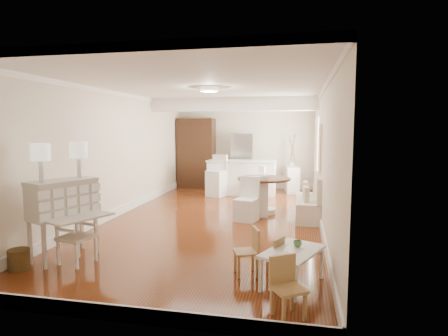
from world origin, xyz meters
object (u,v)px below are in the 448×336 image
(slip_chair_far, at_px, (256,195))
(fridge, at_px, (253,162))
(kids_chair_c, at_px, (289,288))
(pantry_cabinet, at_px, (196,153))
(wicker_basket, at_px, (19,259))
(sideboard, at_px, (292,179))
(dining_table, at_px, (264,195))
(kids_chair_b, at_px, (271,257))
(slip_chair_near, at_px, (246,199))
(bar_stool_left, at_px, (216,176))
(secretary_bureau, at_px, (64,219))
(kids_table, at_px, (292,267))
(breakfast_counter, at_px, (242,178))
(bar_stool_right, at_px, (256,182))
(kids_chair_a, at_px, (246,251))
(gustavian_armchair, at_px, (77,236))

(slip_chair_far, bearing_deg, fridge, -100.87)
(kids_chair_c, relative_size, pantry_cabinet, 0.28)
(wicker_basket, height_order, sideboard, sideboard)
(sideboard, bearing_deg, dining_table, -110.04)
(kids_chair_b, xyz_separation_m, fridge, (-1.16, 7.17, 0.61))
(slip_chair_near, bearing_deg, dining_table, 83.03)
(kids_chair_b, height_order, kids_chair_c, kids_chair_c)
(kids_chair_c, xyz_separation_m, bar_stool_left, (-2.30, 6.74, 0.28))
(secretary_bureau, bearing_deg, kids_table, 18.16)
(kids_chair_c, relative_size, breakfast_counter, 0.32)
(wicker_basket, height_order, slip_chair_far, slip_chair_far)
(slip_chair_near, bearing_deg, kids_chair_c, -62.32)
(kids_chair_b, relative_size, fridge, 0.32)
(kids_chair_c, relative_size, bar_stool_right, 0.72)
(dining_table, distance_m, fridge, 3.48)
(breakfast_counter, bearing_deg, kids_chair_a, -80.52)
(kids_table, bearing_deg, dining_table, 100.68)
(breakfast_counter, bearing_deg, kids_chair_b, -77.50)
(breakfast_counter, height_order, bar_stool_left, bar_stool_left)
(slip_chair_near, height_order, breakfast_counter, breakfast_counter)
(secretary_bureau, height_order, dining_table, secretary_bureau)
(bar_stool_left, bearing_deg, pantry_cabinet, 143.46)
(slip_chair_near, height_order, pantry_cabinet, pantry_cabinet)
(kids_chair_c, xyz_separation_m, pantry_cabinet, (-3.32, 8.23, 0.82))
(wicker_basket, bearing_deg, bar_stool_right, 66.61)
(gustavian_armchair, bearing_deg, bar_stool_right, -5.07)
(breakfast_counter, height_order, bar_stool_right, breakfast_counter)
(secretary_bureau, relative_size, slip_chair_near, 1.29)
(kids_table, xyz_separation_m, sideboard, (-0.18, 7.03, 0.17))
(slip_chair_far, bearing_deg, kids_chair_b, 80.65)
(bar_stool_right, bearing_deg, fridge, 119.15)
(bar_stool_left, bearing_deg, kids_chair_a, -54.35)
(kids_table, xyz_separation_m, slip_chair_near, (-1.05, 3.18, 0.24))
(bar_stool_left, bearing_deg, kids_chair_c, -52.16)
(secretary_bureau, distance_m, dining_table, 4.56)
(breakfast_counter, height_order, pantry_cabinet, pantry_cabinet)
(kids_chair_c, distance_m, fridge, 8.34)
(kids_chair_b, bearing_deg, kids_table, 80.63)
(kids_chair_c, height_order, dining_table, dining_table)
(gustavian_armchair, relative_size, slip_chair_far, 0.87)
(gustavian_armchair, height_order, breakfast_counter, breakfast_counter)
(fridge, bearing_deg, bar_stool_right, -78.61)
(kids_table, bearing_deg, breakfast_counter, 104.59)
(sideboard, bearing_deg, secretary_bureau, -125.26)
(kids_chair_b, xyz_separation_m, sideboard, (0.11, 6.85, 0.12))
(dining_table, distance_m, breakfast_counter, 2.49)
(gustavian_armchair, distance_m, slip_chair_far, 4.17)
(kids_table, relative_size, dining_table, 0.75)
(gustavian_armchair, xyz_separation_m, pantry_cabinet, (-0.21, 7.24, 0.74))
(bar_stool_left, bearing_deg, slip_chair_near, -45.87)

